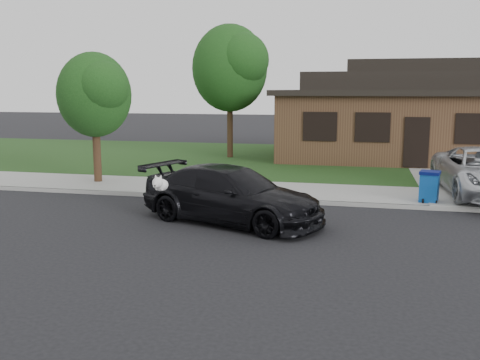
# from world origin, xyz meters

# --- Properties ---
(ground) EXTENTS (120.00, 120.00, 0.00)m
(ground) POSITION_xyz_m (0.00, 0.00, 0.00)
(ground) COLOR black
(ground) RESTS_ON ground
(sidewalk) EXTENTS (60.00, 3.00, 0.12)m
(sidewalk) POSITION_xyz_m (0.00, 5.00, 0.06)
(sidewalk) COLOR gray
(sidewalk) RESTS_ON ground
(curb) EXTENTS (60.00, 0.12, 0.12)m
(curb) POSITION_xyz_m (0.00, 3.50, 0.06)
(curb) COLOR gray
(curb) RESTS_ON ground
(lawn) EXTENTS (60.00, 13.00, 0.13)m
(lawn) POSITION_xyz_m (0.00, 13.00, 0.07)
(lawn) COLOR #193814
(lawn) RESTS_ON ground
(driveway) EXTENTS (4.50, 13.00, 0.14)m
(driveway) POSITION_xyz_m (6.00, 10.00, 0.07)
(driveway) COLOR gray
(driveway) RESTS_ON ground
(sedan) EXTENTS (5.38, 3.64, 1.45)m
(sedan) POSITION_xyz_m (-1.46, 0.87, 0.72)
(sedan) COLOR black
(sedan) RESTS_ON ground
(recycling_bin) EXTENTS (0.67, 0.67, 0.92)m
(recycling_bin) POSITION_xyz_m (3.77, 4.09, 0.58)
(recycling_bin) COLOR #0E489B
(recycling_bin) RESTS_ON sidewalk
(house) EXTENTS (12.60, 8.60, 4.65)m
(house) POSITION_xyz_m (4.00, 15.00, 2.13)
(house) COLOR #422B1C
(house) RESTS_ON ground
(tree_0) EXTENTS (3.78, 3.60, 6.34)m
(tree_0) POSITION_xyz_m (-4.34, 12.88, 4.48)
(tree_0) COLOR #332114
(tree_0) RESTS_ON ground
(tree_2) EXTENTS (2.73, 2.60, 4.59)m
(tree_2) POSITION_xyz_m (-7.38, 5.11, 3.27)
(tree_2) COLOR #332114
(tree_2) RESTS_ON ground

